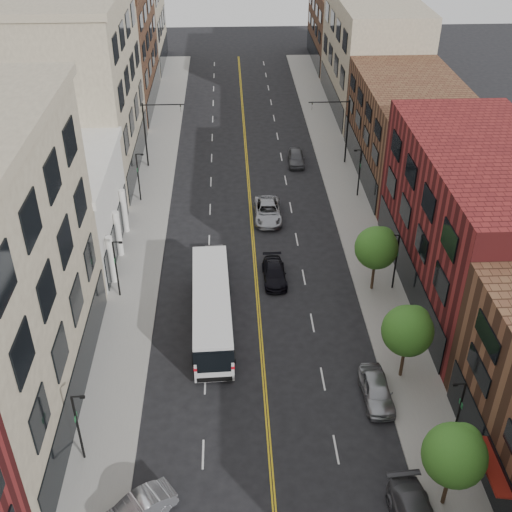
{
  "coord_description": "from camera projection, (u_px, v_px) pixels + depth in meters",
  "views": [
    {
      "loc": [
        -2.0,
        -17.57,
        30.97
      ],
      "look_at": [
        -0.2,
        21.82,
        5.0
      ],
      "focal_mm": 45.0,
      "sensor_mm": 36.0,
      "label": 1
    }
  ],
  "objects": [
    {
      "name": "sidewalk_left",
      "position": [
        146.0,
        226.0,
        60.54
      ],
      "size": [
        4.0,
        110.0,
        0.15
      ],
      "primitive_type": "cube",
      "color": "gray",
      "rests_on": "ground"
    },
    {
      "name": "sidewalk_right",
      "position": [
        356.0,
        221.0,
        61.31
      ],
      "size": [
        4.0,
        110.0,
        0.15
      ],
      "primitive_type": "cube",
      "color": "gray",
      "rests_on": "ground"
    },
    {
      "name": "bldg_l_white",
      "position": [
        55.0,
        212.0,
        54.78
      ],
      "size": [
        10.0,
        14.0,
        8.0
      ],
      "primitive_type": "cube",
      "color": "silver",
      "rests_on": "ground"
    },
    {
      "name": "bldg_l_far_a",
      "position": [
        82.0,
        89.0,
        66.21
      ],
      "size": [
        10.0,
        20.0,
        18.0
      ],
      "primitive_type": "cube",
      "color": "gray",
      "rests_on": "ground"
    },
    {
      "name": "bldg_l_far_b",
      "position": [
        112.0,
        49.0,
        83.72
      ],
      "size": [
        10.0,
        20.0,
        15.0
      ],
      "primitive_type": "cube",
      "color": "brown",
      "rests_on": "ground"
    },
    {
      "name": "bldg_r_mid",
      "position": [
        478.0,
        224.0,
        49.14
      ],
      "size": [
        10.0,
        22.0,
        12.0
      ],
      "primitive_type": "cube",
      "color": "maroon",
      "rests_on": "ground"
    },
    {
      "name": "bldg_r_far_a",
      "position": [
        409.0,
        131.0,
        67.21
      ],
      "size": [
        10.0,
        20.0,
        10.0
      ],
      "primitive_type": "cube",
      "color": "brown",
      "rests_on": "ground"
    },
    {
      "name": "bldg_r_far_b",
      "position": [
        372.0,
        54.0,
        83.63
      ],
      "size": [
        10.0,
        22.0,
        14.0
      ],
      "primitive_type": "cube",
      "color": "gray",
      "rests_on": "ground"
    },
    {
      "name": "bldg_r_far_c",
      "position": [
        346.0,
        27.0,
        101.14
      ],
      "size": [
        10.0,
        18.0,
        11.0
      ],
      "primitive_type": "cube",
      "color": "brown",
      "rests_on": "ground"
    },
    {
      "name": "tree_r_1",
      "position": [
        456.0,
        453.0,
        33.25
      ],
      "size": [
        3.4,
        3.4,
        5.59
      ],
      "color": "black",
      "rests_on": "sidewalk_right"
    },
    {
      "name": "tree_r_2",
      "position": [
        409.0,
        329.0,
        41.59
      ],
      "size": [
        3.4,
        3.4,
        5.59
      ],
      "color": "black",
      "rests_on": "sidewalk_right"
    },
    {
      "name": "tree_r_3",
      "position": [
        377.0,
        246.0,
        49.94
      ],
      "size": [
        3.4,
        3.4,
        5.59
      ],
      "color": "black",
      "rests_on": "sidewalk_right"
    },
    {
      "name": "lamp_l_1",
      "position": [
        78.0,
        424.0,
        36.39
      ],
      "size": [
        0.81,
        0.55,
        5.05
      ],
      "color": "black",
      "rests_on": "sidewalk_left"
    },
    {
      "name": "lamp_l_2",
      "position": [
        116.0,
        266.0,
        49.74
      ],
      "size": [
        0.81,
        0.55,
        5.05
      ],
      "color": "black",
      "rests_on": "sidewalk_left"
    },
    {
      "name": "lamp_l_3",
      "position": [
        139.0,
        175.0,
        63.09
      ],
      "size": [
        0.81,
        0.55,
        5.05
      ],
      "color": "black",
      "rests_on": "sidewalk_left"
    },
    {
      "name": "lamp_r_1",
      "position": [
        458.0,
        411.0,
        37.23
      ],
      "size": [
        0.81,
        0.55,
        5.05
      ],
      "color": "black",
      "rests_on": "sidewalk_right"
    },
    {
      "name": "lamp_r_2",
      "position": [
        396.0,
        259.0,
        50.57
      ],
      "size": [
        0.81,
        0.55,
        5.05
      ],
      "color": "black",
      "rests_on": "sidewalk_right"
    },
    {
      "name": "lamp_r_3",
      "position": [
        359.0,
        170.0,
        63.92
      ],
      "size": [
        0.81,
        0.55,
        5.05
      ],
      "color": "black",
      "rests_on": "sidewalk_right"
    },
    {
      "name": "signal_mast_left",
      "position": [
        151.0,
        127.0,
        68.86
      ],
      "size": [
        4.49,
        0.18,
        7.2
      ],
      "color": "black",
      "rests_on": "sidewalk_left"
    },
    {
      "name": "signal_mast_right",
      "position": [
        341.0,
        124.0,
        69.65
      ],
      "size": [
        4.49,
        0.18,
        7.2
      ],
      "color": "black",
      "rests_on": "sidewalk_right"
    },
    {
      "name": "city_bus",
      "position": [
        212.0,
        306.0,
        47.28
      ],
      "size": [
        3.33,
        12.5,
        3.19
      ],
      "rotation": [
        0.0,
        0.0,
        0.04
      ],
      "color": "silver",
      "rests_on": "ground"
    },
    {
      "name": "car_angle_b",
      "position": [
        137.0,
        510.0,
        34.34
      ],
      "size": [
        4.4,
        3.75,
        1.43
      ],
      "primitive_type": "imported",
      "rotation": [
        0.0,
        0.0,
        -0.95
      ],
      "color": "#A9ABB1",
      "rests_on": "ground"
    },
    {
      "name": "car_parked_far",
      "position": [
        377.0,
        390.0,
        41.64
      ],
      "size": [
        1.91,
        4.6,
        1.56
      ],
      "primitive_type": "imported",
      "rotation": [
        0.0,
        0.0,
        0.01
      ],
      "color": "#9A9DA2",
      "rests_on": "ground"
    },
    {
      "name": "car_lane_behind",
      "position": [
        215.0,
        259.0,
        54.59
      ],
      "size": [
        1.86,
        4.57,
        1.47
      ],
      "primitive_type": "imported",
      "rotation": [
        0.0,
        0.0,
        3.21
      ],
      "color": "#4B4B50",
      "rests_on": "ground"
    },
    {
      "name": "car_lane_a",
      "position": [
        274.0,
        273.0,
        52.94
      ],
      "size": [
        1.98,
        4.63,
        1.33
      ],
      "primitive_type": "imported",
      "rotation": [
        0.0,
        0.0,
        0.03
      ],
      "color": "black",
      "rests_on": "ground"
    },
    {
      "name": "car_lane_b",
      "position": [
        268.0,
        211.0,
        61.41
      ],
      "size": [
        2.61,
        5.62,
        1.56
      ],
      "primitive_type": "imported",
      "rotation": [
        0.0,
        0.0,
        -0.0
      ],
      "color": "#A2A4A9",
      "rests_on": "ground"
    },
    {
      "name": "car_lane_c",
      "position": [
        296.0,
        158.0,
        71.67
      ],
      "size": [
        1.92,
        4.42,
        1.48
      ],
      "primitive_type": "imported",
      "rotation": [
        0.0,
        0.0,
        -0.04
      ],
      "color": "#4E4F54",
      "rests_on": "ground"
    }
  ]
}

